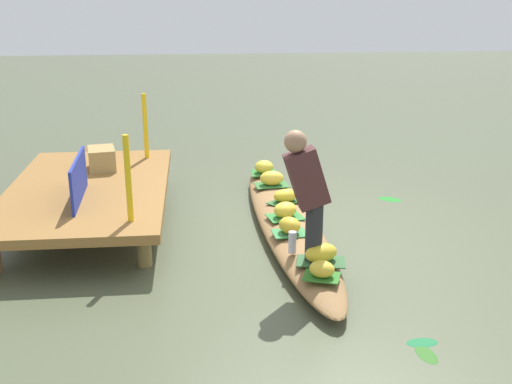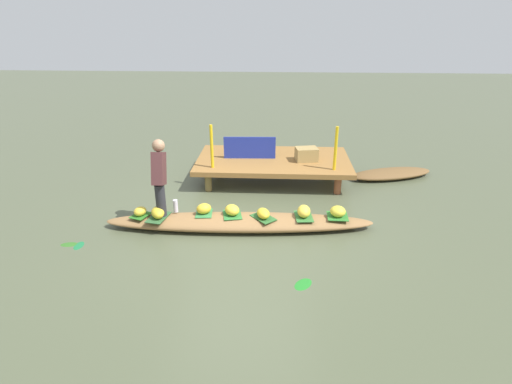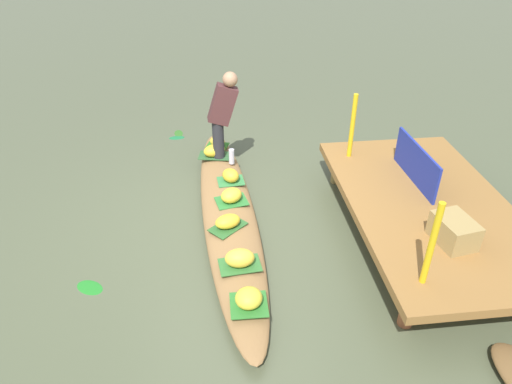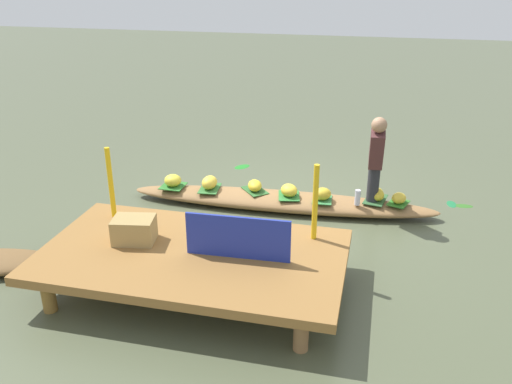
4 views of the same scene
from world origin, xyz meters
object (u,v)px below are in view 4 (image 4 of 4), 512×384
Objects in this scene: banana_bunch_1 at (289,190)px; produce_crate at (134,230)px; vendor_person at (376,155)px; vendor_boat at (281,201)px; banana_bunch_0 at (210,182)px; banana_bunch_4 at (399,198)px; banana_bunch_5 at (173,180)px; water_bottle at (358,197)px; market_banner at (238,237)px; banana_bunch_3 at (322,194)px; banana_bunch_6 at (255,186)px; banana_bunch_2 at (376,194)px.

banana_bunch_1 is 2.53m from produce_crate.
banana_bunch_1 is 1.30m from vendor_person.
vendor_boat is 14.53× the size of banana_bunch_0.
banana_bunch_5 is (3.23, 0.14, 0.01)m from banana_bunch_4.
water_bottle is at bearing 175.74° from banana_bunch_1.
vendor_boat is 17.19× the size of banana_bunch_5.
vendor_person is 1.14× the size of market_banner.
banana_bunch_3 is 0.48m from water_bottle.
vendor_person is (-2.87, -0.06, 0.61)m from banana_bunch_5.
banana_bunch_3 is (-0.47, 0.02, 0.00)m from banana_bunch_1.
vendor_boat is at bearing 175.27° from banana_bunch_6.
water_bottle is (-1.47, 0.15, 0.03)m from banana_bunch_6.
vendor_boat is 0.44m from banana_bunch_6.
banana_bunch_5 is at bearing -56.16° from market_banner.
banana_bunch_6 is 1.48m from water_bottle.
market_banner is (1.29, 2.23, -0.23)m from vendor_person.
banana_bunch_4 is 2.02m from banana_bunch_6.
banana_bunch_0 is 0.66m from banana_bunch_6.
banana_bunch_2 is 0.26× the size of vendor_person.
banana_bunch_2 is at bearing -165.78° from banana_bunch_3.
banana_bunch_0 reaches higher than banana_bunch_5.
banana_bunch_6 is at bearing 0.77° from banana_bunch_4.
vendor_person is at bearing 178.06° from banana_bunch_6.
water_bottle reaches higher than banana_bunch_2.
vendor_boat is 19.74× the size of banana_bunch_4.
vendor_boat is 1.50m from vendor_person.
banana_bunch_4 is (-0.31, 0.05, -0.01)m from banana_bunch_2.
vendor_person is 3.30m from produce_crate.
banana_bunch_3 is at bearing 14.22° from banana_bunch_2.
banana_bunch_6 is at bearing -173.04° from banana_bunch_0.
water_bottle reaches higher than vendor_boat.
banana_bunch_1 is 2.25m from market_banner.
banana_bunch_4 is at bearing -166.73° from vendor_person.
banana_bunch_1 is 0.47m from banana_bunch_3.
banana_bunch_5 is 1.22m from banana_bunch_6.
water_bottle is at bearing 171.55° from vendor_boat.
banana_bunch_4 is at bearing -176.02° from banana_bunch_1.
vendor_person reaches higher than banana_bunch_4.
banana_bunch_0 reaches higher than banana_bunch_1.
water_bottle reaches higher than banana_bunch_3.
market_banner is (1.64, 2.32, 0.39)m from banana_bunch_4.
vendor_person is (-1.27, 0.02, 0.81)m from vendor_boat.
market_banner is at bearing 54.71° from banana_bunch_4.
banana_bunch_0 is at bearing -1.83° from water_bottle.
banana_bunch_5 is (2.92, 0.20, 0.00)m from banana_bunch_2.
banana_bunch_4 is 0.18× the size of vendor_person.
vendor_boat is 4.06× the size of market_banner.
banana_bunch_5 reaches higher than banana_bunch_2.
banana_bunch_1 is 1.21× the size of banana_bunch_4.
produce_crate is at bearing 49.60° from banana_bunch_3.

